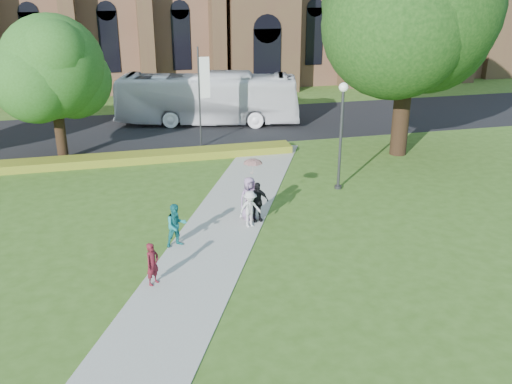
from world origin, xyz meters
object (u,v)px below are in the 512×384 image
object	(u,v)px
large_tree	(411,5)
tour_coach	(208,98)
pedestrian_0	(152,264)
streetlamp	(342,123)

from	to	relation	value
large_tree	tour_coach	distance (m)	15.17
large_tree	pedestrian_0	world-z (taller)	large_tree
streetlamp	pedestrian_0	size ratio (longest dim) A/B	3.44
streetlamp	large_tree	bearing A→B (deg)	39.29
tour_coach	large_tree	bearing A→B (deg)	-120.24
tour_coach	pedestrian_0	size ratio (longest dim) A/B	8.30
streetlamp	tour_coach	size ratio (longest dim) A/B	0.41
streetlamp	pedestrian_0	world-z (taller)	streetlamp
streetlamp	tour_coach	distance (m)	14.87
large_tree	pedestrian_0	distance (m)	20.52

